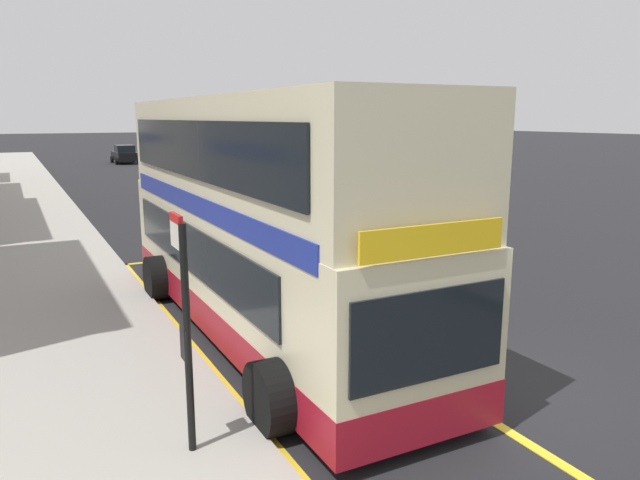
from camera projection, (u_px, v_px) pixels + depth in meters
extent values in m
plane|color=black|center=(129.00, 184.00, 37.04)|extent=(260.00, 260.00, 0.00)
cube|color=#A39E93|center=(2.00, 189.00, 33.86)|extent=(6.00, 76.00, 0.14)
cube|color=beige|center=(260.00, 261.00, 11.43)|extent=(2.44, 10.41, 2.30)
cube|color=beige|center=(258.00, 151.00, 11.01)|extent=(2.42, 10.20, 1.90)
cube|color=maroon|center=(261.00, 304.00, 11.60)|extent=(2.46, 10.43, 0.60)
cube|color=navy|center=(259.00, 201.00, 11.20)|extent=(2.47, 9.58, 0.36)
cube|color=black|center=(190.00, 248.00, 11.16)|extent=(0.04, 8.33, 0.90)
cube|color=black|center=(192.00, 149.00, 10.44)|extent=(0.04, 9.16, 1.00)
cube|color=black|center=(431.00, 336.00, 6.84)|extent=(2.15, 0.04, 1.10)
cube|color=yellow|center=(434.00, 240.00, 6.61)|extent=(1.95, 0.04, 0.36)
cylinder|color=black|center=(276.00, 396.00, 7.75)|extent=(0.56, 1.00, 1.00)
cylinder|color=black|center=(437.00, 359.00, 8.94)|extent=(0.56, 1.00, 1.00)
cylinder|color=black|center=(160.00, 278.00, 13.50)|extent=(0.56, 1.00, 1.00)
cylinder|color=black|center=(267.00, 265.00, 14.68)|extent=(0.56, 1.00, 1.00)
cube|color=yellow|center=(191.00, 344.00, 10.85)|extent=(0.16, 13.64, 0.01)
cube|color=yellow|center=(330.00, 320.00, 12.15)|extent=(0.16, 13.64, 0.01)
cube|color=yellow|center=(176.00, 259.00, 17.36)|extent=(3.03, 0.16, 0.01)
cylinder|color=black|center=(188.00, 341.00, 6.90)|extent=(0.09, 0.09, 2.76)
cube|color=silver|center=(177.00, 235.00, 6.88)|extent=(0.05, 0.42, 0.30)
cube|color=red|center=(176.00, 218.00, 6.84)|extent=(0.05, 0.42, 0.10)
cube|color=black|center=(186.00, 344.00, 7.01)|extent=(0.06, 0.28, 0.40)
cube|color=black|center=(125.00, 156.00, 53.29)|extent=(1.76, 4.20, 0.72)
cube|color=black|center=(125.00, 148.00, 53.07)|extent=(1.52, 1.90, 0.60)
cylinder|color=black|center=(112.00, 159.00, 54.07)|extent=(0.22, 0.60, 0.60)
cylinder|color=black|center=(133.00, 159.00, 54.91)|extent=(0.22, 0.60, 0.60)
cylinder|color=black|center=(117.00, 161.00, 51.80)|extent=(0.22, 0.60, 0.60)
cylinder|color=black|center=(139.00, 161.00, 52.65)|extent=(0.22, 0.60, 0.60)
cube|color=maroon|center=(257.00, 185.00, 30.39)|extent=(1.76, 4.20, 0.72)
cube|color=black|center=(257.00, 172.00, 30.16)|extent=(1.52, 1.90, 0.60)
cylinder|color=black|center=(231.00, 190.00, 31.17)|extent=(0.22, 0.60, 0.60)
cylinder|color=black|center=(264.00, 189.00, 32.01)|extent=(0.22, 0.60, 0.60)
cylinder|color=black|center=(249.00, 196.00, 28.90)|extent=(0.22, 0.60, 0.60)
cylinder|color=black|center=(284.00, 194.00, 29.75)|extent=(0.22, 0.60, 0.60)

